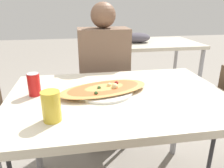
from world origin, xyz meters
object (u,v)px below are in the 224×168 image
at_px(person_seated, 104,67).
at_px(pizza_main, 104,89).
at_px(chair_far_seated, 103,88).
at_px(drink_glass, 51,106).
at_px(soda_can, 34,84).
at_px(dining_table, 119,107).

xyz_separation_m(person_seated, pizza_main, (-0.08, -0.60, 0.04)).
height_order(chair_far_seated, drink_glass, drink_glass).
relative_size(person_seated, pizza_main, 2.20).
distance_m(soda_can, drink_glass, 0.32).
relative_size(person_seated, drink_glass, 9.14).
height_order(dining_table, chair_far_seated, chair_far_seated).
distance_m(dining_table, person_seated, 0.64).
xyz_separation_m(chair_far_seated, soda_can, (-0.46, -0.68, 0.31)).
xyz_separation_m(dining_table, chair_far_seated, (0.00, 0.75, -0.18)).
relative_size(chair_far_seated, drink_glass, 6.38).
height_order(person_seated, pizza_main, person_seated).
xyz_separation_m(dining_table, pizza_main, (-0.08, 0.04, 0.09)).
distance_m(dining_table, pizza_main, 0.13).
bearing_deg(person_seated, drink_glass, 68.52).
relative_size(chair_far_seated, soda_can, 6.87).
bearing_deg(soda_can, drink_glass, -68.52).
bearing_deg(pizza_main, person_seated, 82.55).
bearing_deg(soda_can, pizza_main, -4.20).
bearing_deg(dining_table, person_seated, 89.91).
bearing_deg(soda_can, dining_table, -8.86).
bearing_deg(chair_far_seated, pizza_main, 83.70).
relative_size(pizza_main, drink_glass, 4.16).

